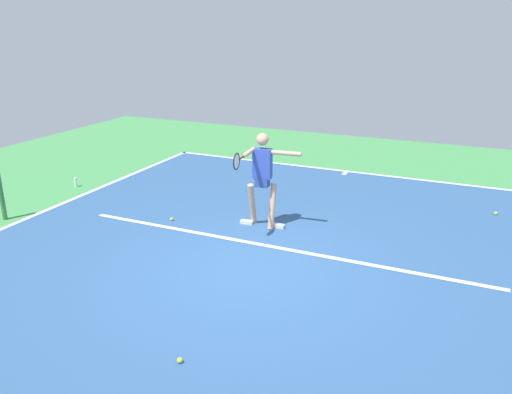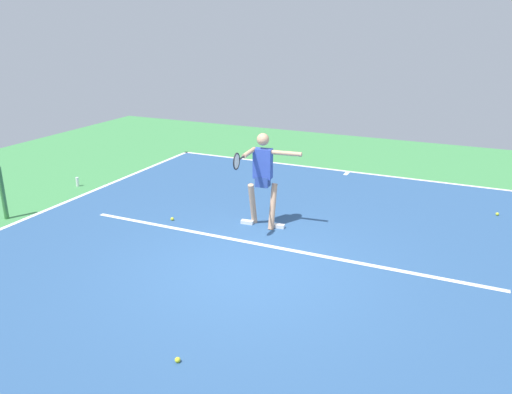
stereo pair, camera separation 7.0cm
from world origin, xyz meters
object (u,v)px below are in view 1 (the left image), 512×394
net_post (1,194)px  tennis_player (262,174)px  tennis_ball_far_corner (172,219)px  water_bottle (76,182)px  tennis_ball_near_service_line (180,360)px  tennis_ball_near_player (496,213)px

net_post → tennis_player: (-4.79, -1.73, 0.51)m
tennis_ball_far_corner → water_bottle: 3.40m
net_post → tennis_ball_far_corner: size_ratio=16.21×
tennis_ball_far_corner → tennis_ball_near_service_line: same height
net_post → tennis_ball_far_corner: bearing=-157.2°
tennis_ball_near_service_line → water_bottle: 7.41m
tennis_ball_far_corner → tennis_ball_near_service_line: (-2.51, 3.70, 0.00)m
tennis_player → tennis_ball_near_service_line: size_ratio=27.52×
net_post → tennis_ball_far_corner: 3.35m
tennis_player → tennis_ball_near_service_line: tennis_player is taller
net_post → tennis_player: bearing=-160.1°
tennis_ball_far_corner → tennis_ball_near_service_line: bearing=124.2°
tennis_player → tennis_ball_near_player: 4.89m
tennis_player → tennis_ball_near_player: (-4.08, -2.50, -1.02)m
tennis_ball_near_player → net_post: bearing=25.5°
net_post → tennis_ball_near_service_line: size_ratio=16.21×
net_post → tennis_ball_far_corner: (-3.05, -1.28, -0.50)m
tennis_ball_near_player → water_bottle: size_ratio=0.30×
tennis_player → tennis_ball_near_player: bearing=-154.5°
tennis_ball_near_service_line → water_bottle: water_bottle is taller
tennis_ball_near_player → water_bottle: 9.31m
tennis_player → net_post: bearing=13.9°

